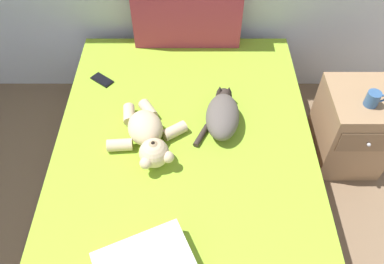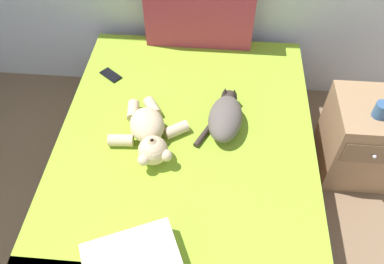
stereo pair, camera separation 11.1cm
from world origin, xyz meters
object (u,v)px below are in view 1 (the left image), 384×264
object	(u,v)px
patterned_cushion	(189,11)
teddy_bear	(149,135)
nightstand	(353,129)
cat	(224,115)
cell_phone	(104,80)
bed	(186,173)
mug	(375,99)

from	to	relation	value
patterned_cushion	teddy_bear	xyz separation A→B (m)	(-0.21, -0.93, -0.18)
teddy_bear	nightstand	distance (m)	1.37
teddy_bear	cat	bearing A→B (deg)	20.94
cell_phone	cat	bearing A→B (deg)	-25.96
bed	teddy_bear	size ratio (longest dim) A/B	3.88
bed	patterned_cushion	bearing A→B (deg)	89.47
teddy_bear	mug	distance (m)	1.32
patterned_cushion	nightstand	size ratio (longest dim) A/B	1.26
nightstand	bed	bearing A→B (deg)	-162.61
teddy_bear	cell_phone	size ratio (longest dim) A/B	3.30
patterned_cushion	nightstand	bearing A→B (deg)	-28.96
mug	teddy_bear	bearing A→B (deg)	-168.70
nightstand	mug	size ratio (longest dim) A/B	4.83
bed	mug	distance (m)	1.19
bed	patterned_cushion	world-z (taller)	patterned_cushion
cat	nightstand	world-z (taller)	cat
cat	mug	distance (m)	0.89
bed	cell_phone	bearing A→B (deg)	134.85
cat	cell_phone	distance (m)	0.84
cat	teddy_bear	distance (m)	0.44
teddy_bear	mug	bearing A→B (deg)	11.30
cat	teddy_bear	world-z (taller)	teddy_bear
bed	patterned_cushion	size ratio (longest dim) A/B	2.83
teddy_bear	nightstand	xyz separation A→B (m)	(1.29, 0.33, -0.31)
mug	patterned_cushion	bearing A→B (deg)	148.42
bed	nightstand	world-z (taller)	nightstand
bed	cell_phone	distance (m)	0.81
patterned_cushion	cat	world-z (taller)	patterned_cushion
patterned_cushion	cell_phone	bearing A→B (deg)	-143.74
bed	patterned_cushion	xyz separation A→B (m)	(0.01, 0.94, 0.53)
patterned_cushion	mug	size ratio (longest dim) A/B	6.08
bed	teddy_bear	world-z (taller)	teddy_bear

